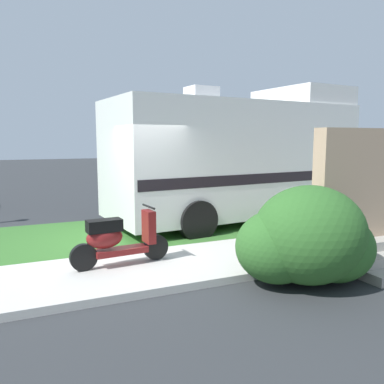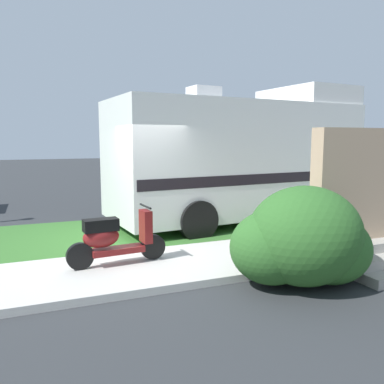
{
  "view_description": "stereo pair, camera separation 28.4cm",
  "coord_description": "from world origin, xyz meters",
  "px_view_note": "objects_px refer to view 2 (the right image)",
  "views": [
    {
      "loc": [
        -2.0,
        -7.26,
        2.21
      ],
      "look_at": [
        1.36,
        0.3,
        1.1
      ],
      "focal_mm": 36.82,
      "sensor_mm": 36.0,
      "label": 1
    },
    {
      "loc": [
        -1.74,
        -7.37,
        2.21
      ],
      "look_at": [
        1.36,
        0.3,
        1.1
      ],
      "focal_mm": 36.82,
      "sensor_mm": 36.0,
      "label": 2
    }
  ],
  "objects_px": {
    "motorhome_rv": "(239,158)",
    "bottle_green": "(317,246)",
    "scooter": "(114,238)",
    "bicycle": "(274,232)"
  },
  "relations": [
    {
      "from": "scooter",
      "to": "motorhome_rv",
      "type": "bearing_deg",
      "value": 35.44
    },
    {
      "from": "motorhome_rv",
      "to": "bottle_green",
      "type": "bearing_deg",
      "value": -92.99
    },
    {
      "from": "scooter",
      "to": "bottle_green",
      "type": "distance_m",
      "value": 3.76
    },
    {
      "from": "scooter",
      "to": "bicycle",
      "type": "relative_size",
      "value": 0.95
    },
    {
      "from": "motorhome_rv",
      "to": "bottle_green",
      "type": "height_order",
      "value": "motorhome_rv"
    },
    {
      "from": "bicycle",
      "to": "bottle_green",
      "type": "height_order",
      "value": "bicycle"
    },
    {
      "from": "motorhome_rv",
      "to": "bicycle",
      "type": "relative_size",
      "value": 3.79
    },
    {
      "from": "bicycle",
      "to": "scooter",
      "type": "bearing_deg",
      "value": 171.92
    },
    {
      "from": "scooter",
      "to": "bicycle",
      "type": "bearing_deg",
      "value": -8.08
    },
    {
      "from": "motorhome_rv",
      "to": "scooter",
      "type": "bearing_deg",
      "value": -144.56
    }
  ]
}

